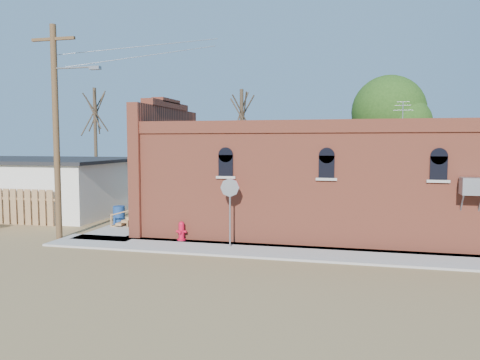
% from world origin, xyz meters
% --- Properties ---
extents(ground, '(120.00, 120.00, 0.00)m').
position_xyz_m(ground, '(0.00, 0.00, 0.00)').
color(ground, olive).
rests_on(ground, ground).
extents(sidewalk_south, '(19.00, 2.20, 0.08)m').
position_xyz_m(sidewalk_south, '(1.50, 0.90, 0.04)').
color(sidewalk_south, '#9E9991').
rests_on(sidewalk_south, ground).
extents(sidewalk_west, '(2.60, 10.00, 0.08)m').
position_xyz_m(sidewalk_west, '(-6.30, 6.00, 0.04)').
color(sidewalk_west, '#9E9991').
rests_on(sidewalk_west, ground).
extents(brick_bar, '(16.40, 7.97, 6.30)m').
position_xyz_m(brick_bar, '(1.64, 5.49, 2.34)').
color(brick_bar, '#B24E36').
rests_on(brick_bar, ground).
extents(wood_fence, '(5.20, 0.10, 1.80)m').
position_xyz_m(wood_fence, '(-12.80, 3.80, 0.90)').
color(wood_fence, '#976344').
rests_on(wood_fence, ground).
extents(utility_pole, '(3.12, 0.26, 9.00)m').
position_xyz_m(utility_pole, '(-8.14, 1.20, 4.77)').
color(utility_pole, '#4C341E').
rests_on(utility_pole, ground).
extents(tree_bare_near, '(2.80, 2.80, 7.65)m').
position_xyz_m(tree_bare_near, '(-3.00, 13.00, 5.96)').
color(tree_bare_near, '#4B392B').
rests_on(tree_bare_near, ground).
extents(tree_bare_far, '(2.80, 2.80, 8.16)m').
position_xyz_m(tree_bare_far, '(-14.00, 14.00, 6.36)').
color(tree_bare_far, '#4B392B').
rests_on(tree_bare_far, ground).
extents(tree_leafy, '(4.40, 4.40, 8.15)m').
position_xyz_m(tree_leafy, '(6.00, 13.50, 5.93)').
color(tree_leafy, '#4B392B').
rests_on(tree_leafy, ground).
extents(fire_hydrant, '(0.44, 0.40, 0.79)m').
position_xyz_m(fire_hydrant, '(-2.86, 1.80, 0.47)').
color(fire_hydrant, red).
rests_on(fire_hydrant, sidewalk_south).
extents(stop_sign, '(0.72, 0.22, 2.67)m').
position_xyz_m(stop_sign, '(-0.62, 1.17, 2.13)').
color(stop_sign, gray).
rests_on(stop_sign, sidewalk_south).
extents(trash_barrel, '(0.61, 0.61, 0.89)m').
position_xyz_m(trash_barrel, '(-7.30, 4.78, 0.52)').
color(trash_barrel, navy).
rests_on(trash_barrel, sidewalk_west).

